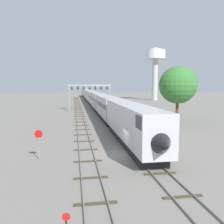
# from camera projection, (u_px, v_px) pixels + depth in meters

# --- Properties ---
(ground_plane) EXTENTS (400.00, 400.00, 0.00)m
(ground_plane) POSITION_uv_depth(u_px,v_px,m) (121.00, 154.00, 24.52)
(ground_plane) COLOR gray
(track_main) EXTENTS (2.60, 200.00, 0.16)m
(track_main) POSITION_uv_depth(u_px,v_px,m) (93.00, 105.00, 83.71)
(track_main) COLOR slate
(track_main) RESTS_ON ground
(track_near) EXTENTS (2.60, 160.00, 0.16)m
(track_near) POSITION_uv_depth(u_px,v_px,m) (79.00, 112.00, 63.22)
(track_near) COLOR slate
(track_near) RESTS_ON ground
(passenger_train) EXTENTS (3.04, 145.86, 4.80)m
(passenger_train) POSITION_uv_depth(u_px,v_px,m) (92.00, 97.00, 89.98)
(passenger_train) COLOR silver
(passenger_train) RESTS_ON ground
(signal_gantry) EXTENTS (12.10, 0.49, 7.56)m
(signal_gantry) POSITION_uv_depth(u_px,v_px,m) (90.00, 90.00, 67.31)
(signal_gantry) COLOR #999BA0
(signal_gantry) RESTS_ON ground
(water_tower) EXTENTS (9.24, 9.24, 24.46)m
(water_tower) POSITION_uv_depth(u_px,v_px,m) (155.00, 59.00, 111.04)
(water_tower) COLOR beige
(water_tower) RESTS_ON ground
(stop_sign) EXTENTS (0.76, 0.08, 2.88)m
(stop_sign) POSITION_uv_depth(u_px,v_px,m) (39.00, 141.00, 22.38)
(stop_sign) COLOR gray
(stop_sign) RESTS_ON ground
(trackside_tree_left) EXTENTS (7.02, 7.02, 10.60)m
(trackside_tree_left) POSITION_uv_depth(u_px,v_px,m) (178.00, 85.00, 44.57)
(trackside_tree_left) COLOR brown
(trackside_tree_left) RESTS_ON ground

